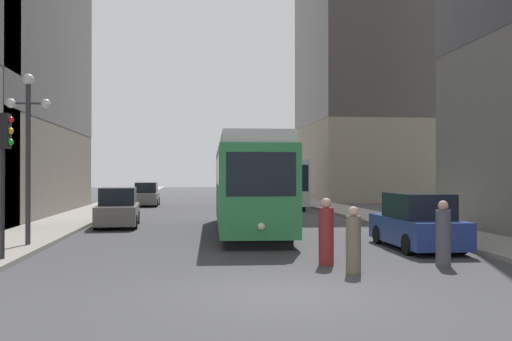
{
  "coord_description": "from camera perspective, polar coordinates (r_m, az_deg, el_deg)",
  "views": [
    {
      "loc": [
        -2.02,
        -11.55,
        2.43
      ],
      "look_at": [
        0.13,
        7.07,
        2.56
      ],
      "focal_mm": 40.24,
      "sensor_mm": 36.0,
      "label": 1
    }
  ],
  "objects": [
    {
      "name": "parked_car_left_near",
      "position": [
        45.16,
        -10.84,
        -2.42
      ],
      "size": [
        1.9,
        4.62,
        1.82
      ],
      "rotation": [
        0.0,
        0.0,
        0.0
      ],
      "color": "black",
      "rests_on": "ground"
    },
    {
      "name": "parked_car_left_mid",
      "position": [
        27.69,
        -13.55,
        -3.68
      ],
      "size": [
        2.08,
        4.89,
        1.82
      ],
      "rotation": [
        0.0,
        0.0,
        0.05
      ],
      "color": "black",
      "rests_on": "ground"
    },
    {
      "name": "parked_car_right_far",
      "position": [
        19.53,
        15.72,
        -5.05
      ],
      "size": [
        1.93,
        4.61,
        1.82
      ],
      "rotation": [
        0.0,
        0.0,
        3.13
      ],
      "color": "black",
      "rests_on": "ground"
    },
    {
      "name": "transit_bus",
      "position": [
        43.04,
        1.67,
        -1.05
      ],
      "size": [
        3.06,
        13.05,
        3.45
      ],
      "rotation": [
        0.0,
        0.0,
        0.04
      ],
      "color": "black",
      "rests_on": "ground"
    },
    {
      "name": "ground_plane",
      "position": [
        11.98,
        3.32,
        -12.11
      ],
      "size": [
        200.0,
        200.0,
        0.0
      ],
      "primitive_type": "plane",
      "color": "#424244"
    },
    {
      "name": "pedestrian_crossing_far",
      "position": [
        16.02,
        18.12,
        -6.18
      ],
      "size": [
        0.39,
        0.39,
        1.74
      ],
      "rotation": [
        0.0,
        0.0,
        4.81
      ],
      "color": "#4C4C56",
      "rests_on": "ground"
    },
    {
      "name": "sidewalk_left",
      "position": [
        51.97,
        -13.34,
        -3.0
      ],
      "size": [
        2.92,
        120.0,
        0.15
      ],
      "primitive_type": "cube",
      "color": "gray",
      "rests_on": "ground"
    },
    {
      "name": "lamp_post_left_near",
      "position": [
        20.15,
        -21.71,
        3.54
      ],
      "size": [
        1.41,
        0.36,
        5.58
      ],
      "color": "#333338",
      "rests_on": "sidewalk_left"
    },
    {
      "name": "pedestrian_crossing_near",
      "position": [
        15.54,
        6.99,
        -6.28
      ],
      "size": [
        0.4,
        0.4,
        1.8
      ],
      "rotation": [
        0.0,
        0.0,
        4.44
      ],
      "color": "maroon",
      "rests_on": "ground"
    },
    {
      "name": "traffic_light_near_left",
      "position": [
        16.98,
        -23.83,
        2.17
      ],
      "size": [
        0.47,
        0.36,
        3.94
      ],
      "color": "#232328",
      "rests_on": "sidewalk_left"
    },
    {
      "name": "pedestrian_on_sidewalk",
      "position": [
        14.37,
        9.66,
        -7.04
      ],
      "size": [
        0.37,
        0.37,
        1.65
      ],
      "rotation": [
        0.0,
        0.0,
        4.94
      ],
      "color": "#6B5B4C",
      "rests_on": "ground"
    },
    {
      "name": "building_right_midblock",
      "position": [
        59.01,
        10.84,
        12.28
      ],
      "size": [
        11.9,
        16.04,
        29.85
      ],
      "color": "gray",
      "rests_on": "ground"
    },
    {
      "name": "sidewalk_right",
      "position": [
        52.59,
        4.55,
        -2.98
      ],
      "size": [
        2.92,
        120.0,
        0.15
      ],
      "primitive_type": "cube",
      "color": "gray",
      "rests_on": "ground"
    },
    {
      "name": "streetcar",
      "position": [
        24.32,
        -0.78,
        -1.19
      ],
      "size": [
        3.08,
        12.89,
        3.89
      ],
      "rotation": [
        0.0,
        0.0,
        -0.04
      ],
      "color": "black",
      "rests_on": "ground"
    }
  ]
}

